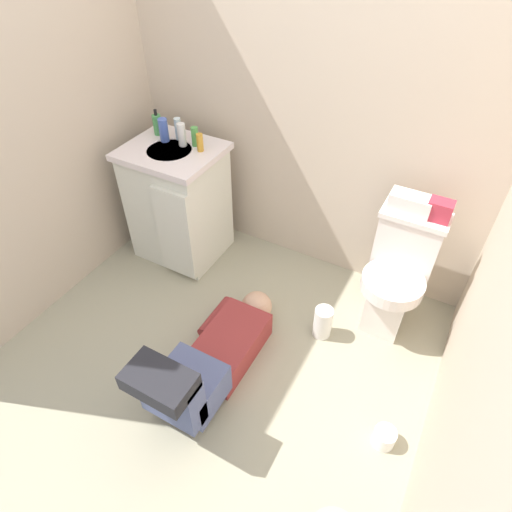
{
  "coord_description": "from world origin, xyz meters",
  "views": [
    {
      "loc": [
        0.92,
        -1.28,
        2.13
      ],
      "look_at": [
        0.02,
        0.36,
        0.45
      ],
      "focal_mm": 30.55,
      "sensor_mm": 36.0,
      "label": 1
    }
  ],
  "objects_px": {
    "person_plumber": "(210,359)",
    "bottle_green": "(195,137)",
    "toiletry_bag": "(440,210)",
    "bottle_clear": "(178,129)",
    "toilet_paper_roll": "(384,437)",
    "tissue_box": "(410,203)",
    "paper_towel_roll": "(323,322)",
    "bottle_amber": "(200,142)",
    "bottle_blue": "(164,130)",
    "faucet": "(183,132)",
    "soap_dispenser": "(157,124)",
    "vanity_cabinet": "(179,202)",
    "toilet": "(397,275)",
    "bottle_white": "(182,135)"
  },
  "relations": [
    {
      "from": "person_plumber",
      "to": "bottle_green",
      "type": "relative_size",
      "value": 8.91
    },
    {
      "from": "toiletry_bag",
      "to": "bottle_clear",
      "type": "distance_m",
      "value": 1.63
    },
    {
      "from": "person_plumber",
      "to": "toilet_paper_roll",
      "type": "height_order",
      "value": "person_plumber"
    },
    {
      "from": "tissue_box",
      "to": "paper_towel_roll",
      "type": "distance_m",
      "value": 0.85
    },
    {
      "from": "bottle_amber",
      "to": "toilet_paper_roll",
      "type": "relative_size",
      "value": 1.01
    },
    {
      "from": "tissue_box",
      "to": "bottle_blue",
      "type": "height_order",
      "value": "bottle_blue"
    },
    {
      "from": "person_plumber",
      "to": "toiletry_bag",
      "type": "bearing_deg",
      "value": 50.43
    },
    {
      "from": "faucet",
      "to": "soap_dispenser",
      "type": "distance_m",
      "value": 0.19
    },
    {
      "from": "faucet",
      "to": "soap_dispenser",
      "type": "xyz_separation_m",
      "value": [
        -0.19,
        -0.02,
        0.02
      ]
    },
    {
      "from": "paper_towel_roll",
      "to": "bottle_amber",
      "type": "bearing_deg",
      "value": 162.65
    },
    {
      "from": "vanity_cabinet",
      "to": "faucet",
      "type": "height_order",
      "value": "faucet"
    },
    {
      "from": "bottle_green",
      "to": "paper_towel_roll",
      "type": "bearing_deg",
      "value": -18.45
    },
    {
      "from": "bottle_blue",
      "to": "bottle_green",
      "type": "xyz_separation_m",
      "value": [
        0.21,
        0.04,
        -0.01
      ]
    },
    {
      "from": "faucet",
      "to": "person_plumber",
      "type": "bearing_deg",
      "value": -51.3
    },
    {
      "from": "bottle_blue",
      "to": "toilet_paper_roll",
      "type": "distance_m",
      "value": 2.16
    },
    {
      "from": "soap_dispenser",
      "to": "toilet_paper_roll",
      "type": "relative_size",
      "value": 1.51
    },
    {
      "from": "vanity_cabinet",
      "to": "bottle_amber",
      "type": "relative_size",
      "value": 7.37
    },
    {
      "from": "person_plumber",
      "to": "bottle_clear",
      "type": "bearing_deg",
      "value": 130.11
    },
    {
      "from": "faucet",
      "to": "bottle_blue",
      "type": "height_order",
      "value": "bottle_blue"
    },
    {
      "from": "toilet",
      "to": "vanity_cabinet",
      "type": "xyz_separation_m",
      "value": [
        -1.49,
        -0.07,
        0.05
      ]
    },
    {
      "from": "bottle_blue",
      "to": "bottle_amber",
      "type": "xyz_separation_m",
      "value": [
        0.27,
        0.0,
        -0.02
      ]
    },
    {
      "from": "vanity_cabinet",
      "to": "faucet",
      "type": "bearing_deg",
      "value": 91.31
    },
    {
      "from": "person_plumber",
      "to": "bottle_green",
      "type": "bearing_deg",
      "value": 125.38
    },
    {
      "from": "toiletry_bag",
      "to": "bottle_amber",
      "type": "distance_m",
      "value": 1.43
    },
    {
      "from": "vanity_cabinet",
      "to": "bottle_green",
      "type": "xyz_separation_m",
      "value": [
        0.11,
        0.11,
        0.46
      ]
    },
    {
      "from": "bottle_clear",
      "to": "bottle_green",
      "type": "xyz_separation_m",
      "value": [
        0.14,
        -0.02,
        -0.01
      ]
    },
    {
      "from": "toilet",
      "to": "bottle_amber",
      "type": "xyz_separation_m",
      "value": [
        -1.32,
        -0.0,
        0.51
      ]
    },
    {
      "from": "vanity_cabinet",
      "to": "soap_dispenser",
      "type": "distance_m",
      "value": 0.52
    },
    {
      "from": "person_plumber",
      "to": "bottle_white",
      "type": "bearing_deg",
      "value": 129.27
    },
    {
      "from": "bottle_amber",
      "to": "person_plumber",
      "type": "bearing_deg",
      "value": -56.16
    },
    {
      "from": "vanity_cabinet",
      "to": "person_plumber",
      "type": "relative_size",
      "value": 0.77
    },
    {
      "from": "bottle_blue",
      "to": "bottle_clear",
      "type": "relative_size",
      "value": 1.05
    },
    {
      "from": "bottle_amber",
      "to": "toilet",
      "type": "bearing_deg",
      "value": 0.06
    },
    {
      "from": "faucet",
      "to": "bottle_blue",
      "type": "distance_m",
      "value": 0.12
    },
    {
      "from": "soap_dispenser",
      "to": "toiletry_bag",
      "type": "bearing_deg",
      "value": 1.17
    },
    {
      "from": "toilet",
      "to": "toilet_paper_roll",
      "type": "xyz_separation_m",
      "value": [
        0.23,
        -0.8,
        -0.32
      ]
    },
    {
      "from": "vanity_cabinet",
      "to": "toilet_paper_roll",
      "type": "bearing_deg",
      "value": -23.0
    },
    {
      "from": "person_plumber",
      "to": "toilet_paper_roll",
      "type": "bearing_deg",
      "value": 6.08
    },
    {
      "from": "toilet",
      "to": "toiletry_bag",
      "type": "distance_m",
      "value": 0.46
    },
    {
      "from": "person_plumber",
      "to": "toiletry_bag",
      "type": "height_order",
      "value": "toiletry_bag"
    },
    {
      "from": "vanity_cabinet",
      "to": "bottle_green",
      "type": "relative_size",
      "value": 6.86
    },
    {
      "from": "person_plumber",
      "to": "bottle_blue",
      "type": "height_order",
      "value": "bottle_blue"
    },
    {
      "from": "paper_towel_roll",
      "to": "bottle_clear",
      "type": "bearing_deg",
      "value": 162.71
    },
    {
      "from": "bottle_amber",
      "to": "paper_towel_roll",
      "type": "relative_size",
      "value": 0.53
    },
    {
      "from": "toiletry_bag",
      "to": "paper_towel_roll",
      "type": "relative_size",
      "value": 0.59
    },
    {
      "from": "toiletry_bag",
      "to": "bottle_green",
      "type": "bearing_deg",
      "value": -178.16
    },
    {
      "from": "faucet",
      "to": "tissue_box",
      "type": "relative_size",
      "value": 0.45
    },
    {
      "from": "tissue_box",
      "to": "bottle_clear",
      "type": "xyz_separation_m",
      "value": [
        -1.48,
        -0.03,
        0.09
      ]
    },
    {
      "from": "paper_towel_roll",
      "to": "faucet",
      "type": "bearing_deg",
      "value": 161.8
    },
    {
      "from": "vanity_cabinet",
      "to": "bottle_amber",
      "type": "distance_m",
      "value": 0.49
    }
  ]
}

